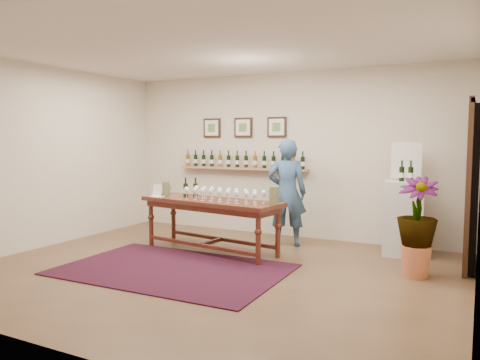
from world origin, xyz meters
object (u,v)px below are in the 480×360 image
at_px(tasting_table, 211,207).
at_px(display_pedestal, 403,218).
at_px(potted_plant, 417,227).
at_px(person, 287,193).

height_order(tasting_table, display_pedestal, display_pedestal).
bearing_deg(potted_plant, tasting_table, -179.55).
height_order(potted_plant, person, person).
distance_m(potted_plant, person, 2.21).
bearing_deg(potted_plant, person, 156.81).
relative_size(tasting_table, display_pedestal, 2.14).
xyz_separation_m(tasting_table, display_pedestal, (2.57, 1.11, -0.13)).
xyz_separation_m(display_pedestal, potted_plant, (0.31, -1.09, 0.08)).
bearing_deg(tasting_table, potted_plant, 8.63).
bearing_deg(person, potted_plant, 138.55).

